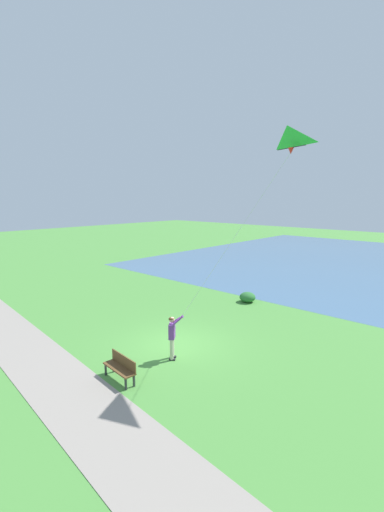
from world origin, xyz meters
name	(u,v)px	position (x,y,z in m)	size (l,w,h in m)	color
ground_plane	(176,345)	(0.00, 0.00, 0.00)	(120.00, 120.00, 0.00)	#4C8E3D
walkway_path	(98,420)	(5.16, 2.00, 0.01)	(2.40, 32.00, 0.02)	gray
person_kite_flyer	(173,334)	(1.03, 0.84, 1.05)	(0.56, 0.61, 1.83)	#232328
flying_kite	(286,141)	(-1.28, 4.14, 8.23)	(2.57, 3.80, 6.95)	green
park_bench_near_walkway	(121,366)	(3.37, 0.64, 0.51)	(0.56, 1.53, 0.88)	brown
lakeside_shrub	(247,297)	(-7.35, -1.17, 0.30)	(0.98, 0.97, 0.61)	#2D7033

